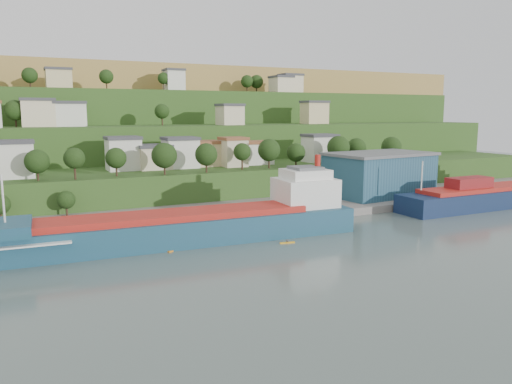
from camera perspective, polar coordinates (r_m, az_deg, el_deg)
ground at (r=102.36m, az=1.68°, el=-5.93°), size 500.00×500.00×0.00m
quay at (r=135.64m, az=3.74°, el=-2.21°), size 220.00×26.00×4.00m
hillside at (r=261.77m, az=-15.60°, el=2.95°), size 360.00×211.40×96.00m
cargo_ship_near at (r=104.39m, az=-6.81°, el=-3.97°), size 74.71×15.10×19.08m
cargo_ship_far at (r=159.94m, az=26.23°, el=-0.39°), size 65.17×11.11×17.69m
warehouse at (r=153.15m, az=13.90°, el=2.04°), size 32.84×22.18×12.80m
dinghy at (r=109.48m, az=-25.22°, el=-4.96°), size 4.02×2.06×0.77m
kayak_orange at (r=98.60m, az=-9.20°, el=-6.48°), size 3.53×2.00×0.89m
kayak_yellow at (r=102.93m, az=3.60°, el=-5.73°), size 3.21×1.07×0.79m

